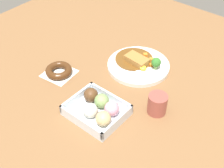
{
  "coord_description": "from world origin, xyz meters",
  "views": [
    {
      "loc": [
        -0.59,
        0.68,
        0.79
      ],
      "look_at": [
        -0.04,
        0.01,
        0.03
      ],
      "focal_mm": 48.49,
      "sensor_mm": 36.0,
      "label": 1
    }
  ],
  "objects_px": {
    "coffee_mug": "(158,103)",
    "donut_box": "(98,109)",
    "curry_plate": "(139,64)",
    "chocolate_ring_donut": "(59,71)"
  },
  "relations": [
    {
      "from": "donut_box",
      "to": "chocolate_ring_donut",
      "type": "xyz_separation_m",
      "value": [
        0.27,
        -0.07,
        -0.01
      ]
    },
    {
      "from": "curry_plate",
      "to": "coffee_mug",
      "type": "relative_size",
      "value": 3.45
    },
    {
      "from": "donut_box",
      "to": "coffee_mug",
      "type": "height_order",
      "value": "coffee_mug"
    },
    {
      "from": "donut_box",
      "to": "coffee_mug",
      "type": "xyz_separation_m",
      "value": [
        -0.15,
        -0.15,
        0.01
      ]
    },
    {
      "from": "curry_plate",
      "to": "chocolate_ring_donut",
      "type": "xyz_separation_m",
      "value": [
        0.23,
        0.24,
        0.0
      ]
    },
    {
      "from": "chocolate_ring_donut",
      "to": "coffee_mug",
      "type": "height_order",
      "value": "coffee_mug"
    },
    {
      "from": "donut_box",
      "to": "chocolate_ring_donut",
      "type": "distance_m",
      "value": 0.28
    },
    {
      "from": "coffee_mug",
      "to": "donut_box",
      "type": "bearing_deg",
      "value": 43.91
    },
    {
      "from": "coffee_mug",
      "to": "curry_plate",
      "type": "bearing_deg",
      "value": -39.5
    },
    {
      "from": "donut_box",
      "to": "coffee_mug",
      "type": "bearing_deg",
      "value": -136.09
    }
  ]
}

